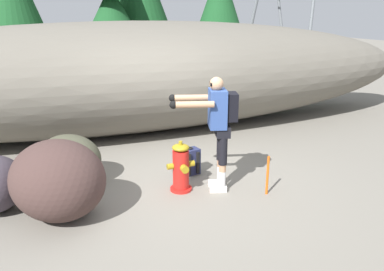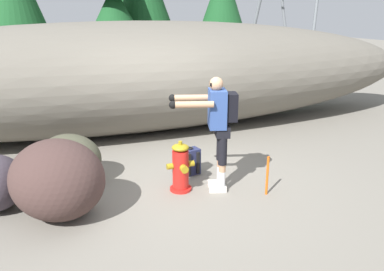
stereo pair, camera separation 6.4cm
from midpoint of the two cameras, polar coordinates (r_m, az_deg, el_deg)
name	(u,v)px [view 2 (the right image)]	position (r m, az deg, el deg)	size (l,w,h in m)	color
ground_plane	(184,185)	(6.19, -0.81, -7.33)	(56.00, 56.00, 0.04)	slate
dirt_embankment	(136,77)	(8.83, -7.96, 8.50)	(14.62, 3.20, 2.41)	#666056
fire_hydrant	(181,168)	(5.85, -1.37, -4.79)	(0.42, 0.38, 0.79)	red
utility_worker	(217,120)	(5.66, 4.08, 2.30)	(1.04, 0.68, 1.73)	beige
spare_backpack	(190,162)	(6.48, -0.02, -3.86)	(0.33, 0.33, 0.47)	#23284C
boulder_mid	(57,180)	(5.33, -18.79, -6.14)	(1.27, 1.12, 1.06)	#422F2C
boulder_small	(70,158)	(6.42, -17.23, -3.24)	(1.02, 0.82, 0.78)	#3F4030
pine_tree_center	(114,6)	(13.67, -11.25, 18.12)	(2.33, 2.33, 4.85)	#47331E
survey_stake	(267,176)	(5.85, 11.29, -5.80)	(0.04, 0.04, 0.60)	#E55914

